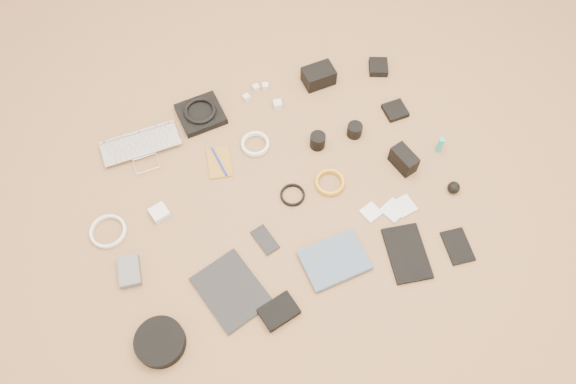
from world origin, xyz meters
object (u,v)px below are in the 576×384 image
object	(u,v)px
laptop	(144,153)
dslr_camera	(319,76)
tablet	(231,290)
headphone_case	(160,342)
phone	(265,240)
paperback	(345,281)

from	to	relation	value
laptop	dslr_camera	distance (m)	0.81
tablet	headphone_case	world-z (taller)	headphone_case
dslr_camera	phone	size ratio (longest dim) A/B	1.15
dslr_camera	tablet	world-z (taller)	dslr_camera
laptop	headphone_case	xyz separation A→B (m)	(-0.10, -0.77, 0.01)
dslr_camera	headphone_case	bearing A→B (deg)	-139.80
phone	paperback	size ratio (longest dim) A/B	0.50
tablet	phone	size ratio (longest dim) A/B	2.23
tablet	phone	world-z (taller)	tablet
laptop	phone	world-z (taller)	laptop
phone	dslr_camera	bearing A→B (deg)	38.98
dslr_camera	paperback	distance (m)	0.92
headphone_case	paperback	xyz separation A→B (m)	(0.67, 0.01, -0.01)
tablet	headphone_case	size ratio (longest dim) A/B	1.48
tablet	headphone_case	bearing A→B (deg)	-177.80
dslr_camera	paperback	world-z (taller)	dslr_camera
phone	headphone_case	bearing A→B (deg)	-167.01
laptop	paperback	size ratio (longest dim) A/B	1.39
tablet	paperback	world-z (taller)	paperback
dslr_camera	tablet	size ratio (longest dim) A/B	0.52
paperback	laptop	bearing A→B (deg)	31.79
headphone_case	dslr_camera	bearing A→B (deg)	45.04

